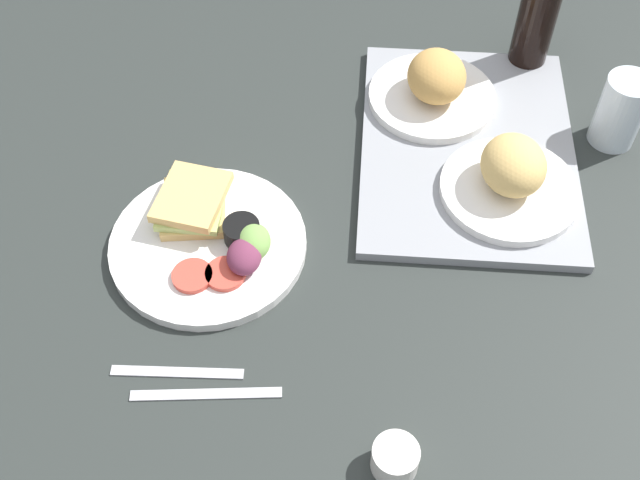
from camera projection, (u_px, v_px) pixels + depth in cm
name	position (u px, v px, depth cm)	size (l,w,h in cm)	color
ground_plane	(300.00, 252.00, 114.38)	(190.00, 150.00, 3.00)	#282D2B
serving_tray	(467.00, 148.00, 123.96)	(45.00, 33.00, 1.60)	gray
bread_plate_near	(435.00, 86.00, 126.98)	(20.69, 20.69, 8.79)	white
bread_plate_far	(512.00, 176.00, 114.94)	(20.54, 20.54, 8.85)	white
plate_with_salad	(211.00, 237.00, 111.98)	(28.00, 28.00, 5.40)	white
drinking_glass	(621.00, 111.00, 121.64)	(7.21, 7.21, 11.91)	silver
soda_bottle	(538.00, 15.00, 129.04)	(6.40, 6.40, 20.80)	black
espresso_cup	(395.00, 458.00, 91.73)	(5.60, 5.60, 4.00)	silver
fork	(177.00, 372.00, 100.56)	(17.00, 1.40, 0.50)	#B7B7BC
knife	(206.00, 394.00, 98.70)	(19.00, 1.40, 0.50)	#B7B7BC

